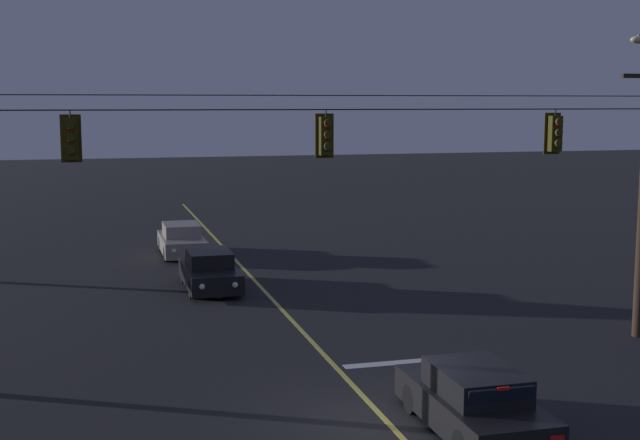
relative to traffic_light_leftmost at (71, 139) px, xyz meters
name	(u,v)px	position (x,y,z in m)	size (l,w,h in m)	color
ground_plane	(388,423)	(6.27, -4.50, -5.85)	(180.00, 180.00, 0.00)	black
lane_centre_stripe	(280,308)	(6.27, 6.02, -5.84)	(0.14, 60.00, 0.01)	#D1C64C
stop_bar_paint	(407,362)	(8.17, -0.58, -5.84)	(3.40, 0.36, 0.01)	silver
signal_span_assembly	(330,204)	(6.27, 0.02, -1.74)	(20.21, 0.32, 7.90)	#2D2116
traffic_light_leftmost	(71,139)	(0.00, 0.00, 0.00)	(0.48, 0.41, 1.22)	black
traffic_light_left_inner	(326,136)	(6.15, 0.00, 0.00)	(0.48, 0.41, 1.22)	black
traffic_light_centre	(555,133)	(12.58, 0.00, 0.00)	(0.48, 0.41, 1.22)	black
car_waiting_near_lane	(473,402)	(7.76, -5.45, -5.20)	(1.80, 4.33, 1.39)	black
car_oncoming_lead	(210,271)	(4.44, 9.54, -5.20)	(1.80, 4.42, 1.39)	black
car_oncoming_trailing	(182,241)	(4.20, 16.76, -5.20)	(1.80, 4.42, 1.39)	gray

